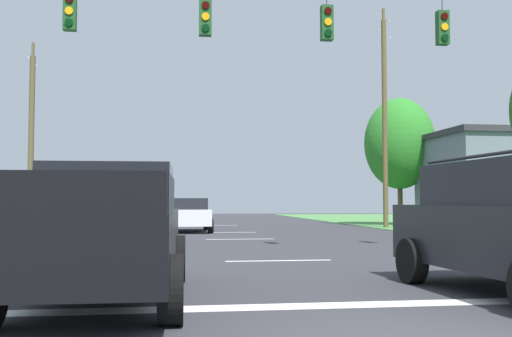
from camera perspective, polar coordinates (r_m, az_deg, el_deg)
name	(u,v)px	position (r m, az deg, el deg)	size (l,w,h in m)	color
stop_bar_stripe	(357,305)	(8.35, 9.60, -12.68)	(14.79, 0.45, 0.01)	white
lane_dash_0	(278,261)	(14.14, 2.15, -8.77)	(0.15, 2.50, 0.01)	white
lane_dash_1	(240,239)	(22.00, -1.52, -6.75)	(0.15, 2.50, 0.01)	white
lane_dash_2	(228,232)	(26.68, -2.67, -6.11)	(0.15, 2.50, 0.01)	white
lane_dash_3	(216,225)	(34.32, -3.86, -5.43)	(0.15, 2.50, 0.01)	white
overhead_signal_span	(267,91)	(15.95, 1.01, 7.42)	(17.78, 0.31, 7.74)	brown
pickup_truck	(105,231)	(8.88, -14.21, -5.80)	(2.40, 5.45, 1.95)	black
distant_car_crossing_white	(188,214)	(27.42, -6.46, -4.37)	(2.08, 4.33, 1.52)	silver
utility_pole_mid_right	(385,116)	(32.23, 12.17, 4.89)	(0.26, 1.77, 11.61)	brown
utility_pole_near_left	(31,138)	(31.26, -20.66, 2.70)	(0.27, 1.79, 9.21)	brown
tree_roadside_left	(399,144)	(35.06, 13.53, 2.32)	(3.98, 3.98, 7.27)	brown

